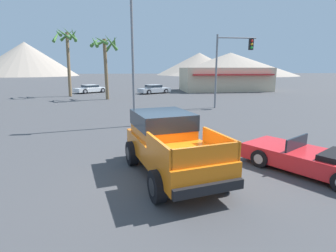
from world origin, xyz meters
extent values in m
plane|color=#424244|center=(0.00, 0.00, 0.00)|extent=(320.00, 320.00, 0.00)
cube|color=orange|center=(0.15, 0.03, 0.80)|extent=(2.85, 4.84, 0.63)
cube|color=orange|center=(-0.05, 0.91, 1.51)|extent=(2.13, 2.34, 0.80)
cube|color=#1E2833|center=(-0.05, 0.91, 1.66)|extent=(2.17, 2.38, 0.51)
cube|color=orange|center=(-0.42, -1.41, 1.35)|extent=(0.49, 1.78, 0.48)
cube|color=orange|center=(1.32, -1.00, 1.35)|extent=(0.49, 1.78, 0.48)
cube|color=orange|center=(0.64, -2.05, 1.35)|extent=(1.76, 0.49, 0.48)
cube|color=black|center=(-0.38, 2.29, 0.60)|extent=(1.82, 0.57, 0.24)
cube|color=black|center=(0.69, -2.22, 0.60)|extent=(1.82, 0.57, 0.24)
cylinder|color=black|center=(-1.10, 1.18, 0.42)|extent=(0.48, 0.89, 0.84)
cylinder|color=#232326|center=(-1.10, 1.18, 0.42)|extent=(0.41, 0.52, 0.46)
cylinder|color=black|center=(0.77, 1.62, 0.42)|extent=(0.48, 0.89, 0.84)
cylinder|color=#232326|center=(0.77, 1.62, 0.42)|extent=(0.41, 0.52, 0.46)
cylinder|color=black|center=(-0.46, -1.56, 0.42)|extent=(0.48, 0.89, 0.84)
cylinder|color=#232326|center=(-0.46, -1.56, 0.42)|extent=(0.41, 0.52, 0.46)
cylinder|color=black|center=(1.41, -1.12, 0.42)|extent=(0.48, 0.89, 0.84)
cylinder|color=#232326|center=(1.41, -1.12, 0.42)|extent=(0.41, 0.52, 0.46)
cube|color=red|center=(4.63, -0.24, 0.43)|extent=(3.62, 4.35, 0.52)
cube|color=#1E2833|center=(4.39, 0.13, 0.90)|extent=(1.28, 0.83, 0.42)
cube|color=black|center=(5.00, -0.85, 0.77)|extent=(1.47, 1.21, 0.16)
cylinder|color=black|center=(3.26, 0.38, 0.31)|extent=(0.51, 0.64, 0.61)
cylinder|color=#9E9EA3|center=(3.26, 0.38, 0.31)|extent=(0.38, 0.41, 0.34)
cylinder|color=black|center=(4.66, 1.26, 0.31)|extent=(0.51, 0.64, 0.61)
cylinder|color=#9E9EA3|center=(4.66, 1.26, 0.31)|extent=(0.38, 0.41, 0.34)
cube|color=#B7BABF|center=(1.79, 27.75, 0.44)|extent=(4.61, 3.50, 0.54)
cube|color=#B7BABF|center=(1.70, 27.70, 0.94)|extent=(2.30, 2.20, 0.46)
cube|color=#1E2833|center=(1.70, 27.70, 1.00)|extent=(2.35, 2.25, 0.28)
cylinder|color=black|center=(2.59, 29.10, 0.31)|extent=(0.66, 0.48, 0.63)
cylinder|color=#9E9EA3|center=(2.59, 29.10, 0.31)|extent=(0.41, 0.36, 0.35)
cylinder|color=black|center=(3.36, 27.57, 0.31)|extent=(0.66, 0.48, 0.63)
cylinder|color=#9E9EA3|center=(3.36, 27.57, 0.31)|extent=(0.41, 0.36, 0.35)
cylinder|color=black|center=(0.23, 27.93, 0.31)|extent=(0.66, 0.48, 0.63)
cylinder|color=#9E9EA3|center=(0.23, 27.93, 0.31)|extent=(0.41, 0.36, 0.35)
cylinder|color=black|center=(0.99, 26.39, 0.31)|extent=(0.66, 0.48, 0.63)
cylinder|color=#9E9EA3|center=(0.99, 26.39, 0.31)|extent=(0.41, 0.36, 0.35)
cube|color=white|center=(-6.83, 29.80, 0.43)|extent=(4.51, 4.03, 0.50)
cube|color=white|center=(-6.92, 29.73, 0.89)|extent=(2.40, 2.36, 0.42)
cube|color=#1E2833|center=(-6.92, 29.73, 0.94)|extent=(2.45, 2.41, 0.25)
cylinder|color=black|center=(-6.30, 31.29, 0.32)|extent=(0.64, 0.56, 0.64)
cylinder|color=#9E9EA3|center=(-6.30, 31.29, 0.32)|extent=(0.42, 0.40, 0.35)
cylinder|color=black|center=(-5.25, 29.89, 0.32)|extent=(0.64, 0.56, 0.64)
cylinder|color=#9E9EA3|center=(-5.25, 29.89, 0.32)|extent=(0.42, 0.40, 0.35)
cylinder|color=black|center=(-8.42, 29.70, 0.32)|extent=(0.64, 0.56, 0.64)
cylinder|color=#9E9EA3|center=(-8.42, 29.70, 0.32)|extent=(0.42, 0.40, 0.35)
cylinder|color=black|center=(-7.36, 28.30, 0.32)|extent=(0.64, 0.56, 0.64)
cylinder|color=#9E9EA3|center=(-7.36, 28.30, 0.32)|extent=(0.42, 0.40, 0.35)
cylinder|color=slate|center=(5.92, 13.97, 3.01)|extent=(0.16, 0.16, 6.02)
cylinder|color=slate|center=(7.58, 13.97, 5.77)|extent=(3.31, 0.11, 0.11)
cube|color=black|center=(8.84, 13.97, 5.27)|extent=(0.34, 0.26, 0.90)
sphere|color=red|center=(8.84, 13.82, 5.54)|extent=(0.20, 0.20, 0.20)
sphere|color=orange|center=(8.84, 13.82, 5.27)|extent=(0.20, 0.20, 0.20)
sphere|color=green|center=(8.84, 13.82, 5.00)|extent=(0.20, 0.20, 0.20)
cylinder|color=slate|center=(-0.97, 7.55, 3.85)|extent=(0.14, 0.14, 7.69)
cylinder|color=brown|center=(-8.53, 25.48, 3.72)|extent=(0.36, 1.08, 7.44)
cone|color=#427533|center=(-7.62, 25.06, 7.07)|extent=(0.47, 1.63, 1.50)
cone|color=#427533|center=(-7.81, 25.74, 7.19)|extent=(1.48, 1.65, 1.17)
cone|color=#427533|center=(-8.63, 26.04, 7.09)|extent=(1.68, 0.53, 1.44)
cone|color=#427533|center=(-9.58, 25.40, 7.01)|extent=(0.82, 1.87, 1.72)
cone|color=#427533|center=(-9.21, 24.67, 7.23)|extent=(1.20, 1.55, 1.00)
cone|color=#427533|center=(-8.59, 24.26, 7.13)|extent=(1.61, 0.46, 1.32)
cone|color=#427533|center=(-7.89, 24.41, 7.08)|extent=(1.52, 1.42, 1.49)
cylinder|color=brown|center=(-3.82, 21.34, 3.15)|extent=(0.36, 0.81, 6.30)
cone|color=#427533|center=(-2.83, 21.67, 6.08)|extent=(0.58, 2.00, 1.11)
cone|color=#427533|center=(-3.22, 22.41, 5.90)|extent=(1.67, 1.33, 1.65)
cone|color=#427533|center=(-3.97, 22.39, 6.12)|extent=(1.73, 0.64, 0.93)
cone|color=#427533|center=(-4.84, 21.87, 6.03)|extent=(0.94, 2.08, 1.27)
cone|color=#427533|center=(-4.80, 21.17, 6.00)|extent=(1.08, 2.00, 1.36)
cone|color=#427533|center=(-4.11, 20.84, 6.09)|extent=(1.58, 0.91, 1.03)
cone|color=#427533|center=(-3.13, 20.84, 5.91)|extent=(1.48, 1.44, 1.62)
cube|color=beige|center=(12.71, 31.00, 1.70)|extent=(12.70, 6.84, 3.40)
cube|color=red|center=(12.71, 27.23, 2.45)|extent=(11.43, 0.70, 0.20)
cone|color=gray|center=(31.93, 123.44, 5.40)|extent=(42.67, 42.67, 10.80)
cone|color=gray|center=(44.99, 115.17, 5.24)|extent=(61.23, 61.23, 10.48)
cone|color=gray|center=(-46.94, 116.34, 7.18)|extent=(43.13, 43.13, 14.36)
camera|label=1|loc=(-0.99, -7.66, 3.33)|focal=28.00mm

